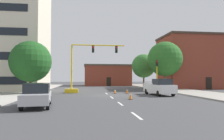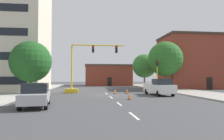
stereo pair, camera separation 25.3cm
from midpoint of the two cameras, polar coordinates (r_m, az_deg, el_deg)
ground_plane at (r=26.03m, az=-1.20°, el=-6.76°), size 160.00×160.00×0.00m
sidewalk_left at (r=35.10m, az=-22.79°, el=-5.26°), size 6.00×56.00×0.14m
sidewalk_right at (r=36.97m, az=16.42°, el=-5.16°), size 6.00×56.00×0.14m
lane_stripe_seg_0 at (r=12.30m, az=5.97°, el=-12.08°), size 0.16×2.40×0.01m
lane_stripe_seg_1 at (r=17.64m, az=1.80°, el=-9.01°), size 0.16×2.40×0.01m
lane_stripe_seg_2 at (r=23.06m, az=-0.39°, el=-7.36°), size 0.16×2.40×0.01m
lane_stripe_seg_3 at (r=28.50m, az=-1.74°, el=-6.33°), size 0.16×2.40×0.01m
building_brick_center at (r=56.73m, az=-1.50°, el=-1.40°), size 12.09×8.96×5.47m
building_row_right at (r=45.43m, az=21.45°, el=1.95°), size 13.73×8.90×10.33m
traffic_signal_gantry at (r=30.18m, az=-9.07°, el=-1.90°), size 8.35×1.20×6.83m
traffic_light_pole_right at (r=33.23m, az=11.76°, el=0.40°), size 0.32×0.47×4.80m
tree_right_mid at (r=37.16m, az=13.82°, el=2.90°), size 5.86×5.86×8.23m
tree_right_far at (r=49.15m, az=8.34°, el=1.09°), size 5.41×5.41×7.50m
tree_left_near at (r=29.46m, az=-21.21°, el=2.12°), size 5.31×5.31×6.87m
pickup_truck_white at (r=26.54m, az=12.29°, el=-4.51°), size 2.44×5.55×1.99m
sedan_silver_near_left at (r=16.54m, az=-19.89°, el=-6.29°), size 2.36×4.68×1.74m
traffic_cone_roadside_a at (r=28.66m, az=3.80°, el=-5.65°), size 0.36×0.36×0.68m
traffic_cone_roadside_b at (r=28.52m, az=0.57°, el=-5.75°), size 0.36×0.36×0.60m
traffic_cone_roadside_c at (r=20.92m, az=4.63°, el=-6.88°), size 0.36×0.36×0.77m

